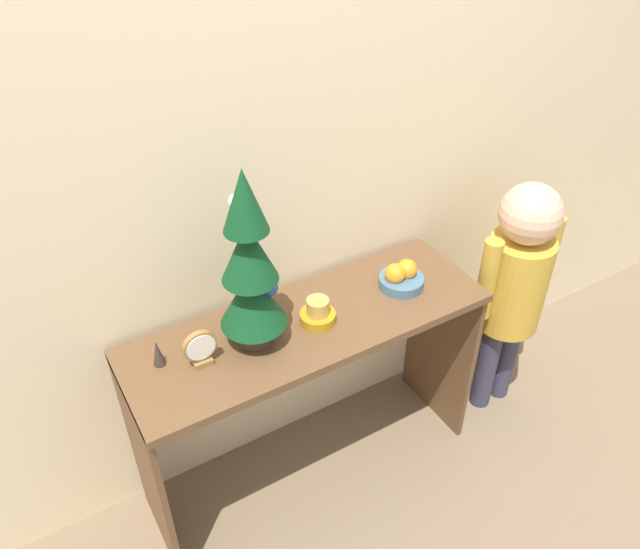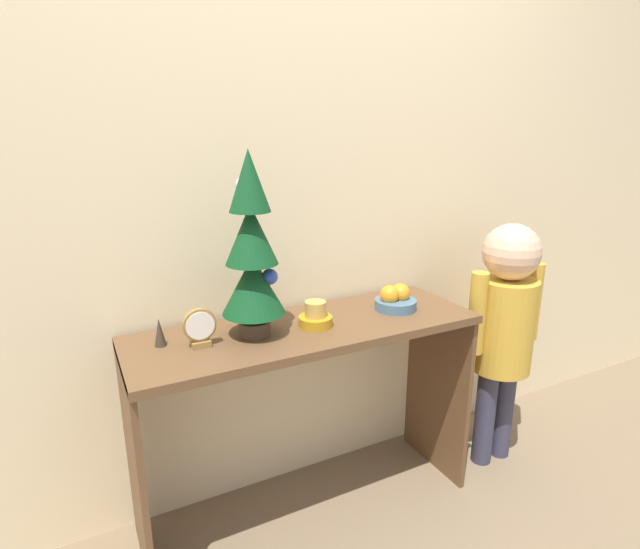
# 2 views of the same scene
# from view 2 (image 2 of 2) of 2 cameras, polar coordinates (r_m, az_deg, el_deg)

# --- Properties ---
(ground_plane) EXTENTS (12.00, 12.00, 0.00)m
(ground_plane) POSITION_cam_2_polar(r_m,az_deg,el_deg) (1.99, 1.69, -28.47)
(ground_plane) COLOR #7A664C
(back_wall) EXTENTS (7.00, 0.05, 2.50)m
(back_wall) POSITION_cam_2_polar(r_m,az_deg,el_deg) (1.84, -5.01, 11.37)
(back_wall) COLOR beige
(back_wall) RESTS_ON ground_plane
(console_table) EXTENTS (1.22, 0.41, 0.75)m
(console_table) POSITION_cam_2_polar(r_m,az_deg,el_deg) (1.80, -1.38, -10.91)
(console_table) COLOR brown
(console_table) RESTS_ON ground_plane
(mini_tree) EXTENTS (0.20, 0.20, 0.60)m
(mini_tree) POSITION_cam_2_polar(r_m,az_deg,el_deg) (1.58, -7.79, 2.60)
(mini_tree) COLOR #4C3828
(mini_tree) RESTS_ON console_table
(fruit_bowl) EXTENTS (0.16, 0.16, 0.09)m
(fruit_bowl) POSITION_cam_2_polar(r_m,az_deg,el_deg) (1.90, 8.60, -2.86)
(fruit_bowl) COLOR #476B84
(fruit_bowl) RESTS_ON console_table
(singing_bowl) EXTENTS (0.12, 0.12, 0.09)m
(singing_bowl) POSITION_cam_2_polar(r_m,az_deg,el_deg) (1.71, -0.52, -4.84)
(singing_bowl) COLOR #B78419
(singing_bowl) RESTS_ON console_table
(desk_clock) EXTENTS (0.10, 0.04, 0.12)m
(desk_clock) POSITION_cam_2_polar(r_m,az_deg,el_deg) (1.59, -13.58, -5.99)
(desk_clock) COLOR olive
(desk_clock) RESTS_ON console_table
(figurine) EXTENTS (0.04, 0.04, 0.09)m
(figurine) POSITION_cam_2_polar(r_m,az_deg,el_deg) (1.63, -17.87, -6.30)
(figurine) COLOR #382D23
(figurine) RESTS_ON console_table
(child_figure) EXTENTS (0.38, 0.24, 1.05)m
(child_figure) POSITION_cam_2_polar(r_m,az_deg,el_deg) (2.19, 20.33, -4.74)
(child_figure) COLOR #38384C
(child_figure) RESTS_ON ground_plane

